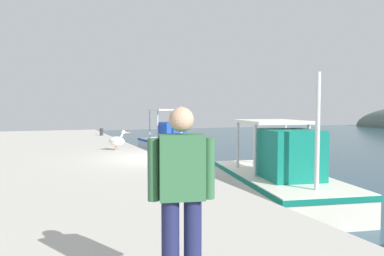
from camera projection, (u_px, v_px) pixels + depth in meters
name	position (u px, v px, depth m)	size (l,w,h in m)	color
quay_pier	(0.00, 181.00, 10.43)	(36.00, 10.00, 0.80)	#BCB7AD
fishing_boat_nearest	(168.00, 143.00, 19.98)	(5.35, 2.12, 2.60)	white
fishing_boat_second	(280.00, 178.00, 9.62)	(5.60, 3.20, 3.27)	silver
pelican	(117.00, 141.00, 14.54)	(0.66, 0.93, 0.82)	tan
fisherman_standing	(182.00, 194.00, 3.19)	(0.33, 0.58, 1.71)	#1E234C
mooring_bollard_nearest	(101.00, 132.00, 22.55)	(0.21, 0.21, 0.46)	#333338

